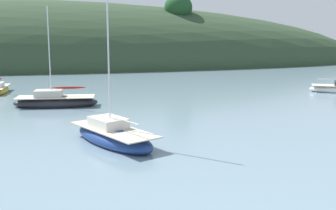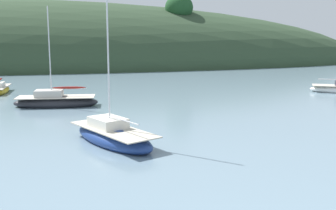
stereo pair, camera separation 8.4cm
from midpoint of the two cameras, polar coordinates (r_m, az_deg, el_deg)
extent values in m
ellipsoid|color=#1E4723|center=(76.59, 1.36, 13.01)|extent=(4.99, 4.54, 4.54)
ellipsoid|color=#232328|center=(36.87, -14.95, 0.29)|extent=(7.13, 2.82, 1.12)
cube|color=beige|center=(36.80, -14.98, 1.07)|extent=(6.56, 2.59, 0.06)
cube|color=beige|center=(36.84, -15.86, 1.50)|extent=(2.33, 1.68, 0.59)
cylinder|color=silver|center=(36.48, -15.79, 6.86)|extent=(0.09, 0.09, 7.47)
cylinder|color=silver|center=(36.55, -13.29, 2.21)|extent=(2.93, 0.26, 0.07)
ellipsoid|color=maroon|center=(36.55, -13.30, 2.28)|extent=(2.82, 0.38, 0.20)
ellipsoid|color=navy|center=(24.21, -7.45, -4.43)|extent=(5.36, 7.23, 1.11)
cube|color=beige|center=(24.09, -7.48, -3.28)|extent=(4.93, 6.65, 0.06)
cube|color=silver|center=(24.49, -8.17, -2.37)|extent=(2.40, 2.68, 0.59)
cylinder|color=silver|center=(23.78, -8.16, 7.35)|extent=(0.09, 0.09, 8.88)
cylinder|color=silver|center=(23.02, -6.08, -2.07)|extent=(1.44, 2.60, 0.07)
cylinder|color=silver|center=(47.05, 20.96, 3.26)|extent=(2.21, 1.21, 0.07)
camera|label=1|loc=(0.04, -90.08, -0.01)|focal=45.20mm
camera|label=2|loc=(0.04, 89.92, 0.01)|focal=45.20mm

